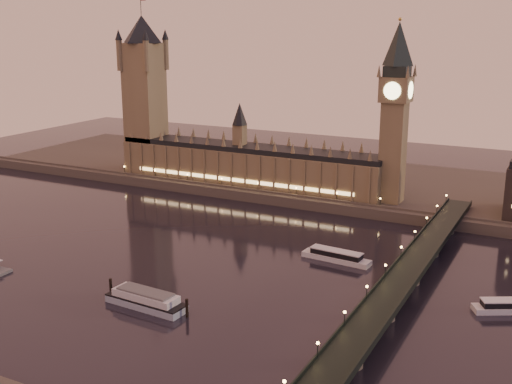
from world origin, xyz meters
TOP-DOWN VIEW (x-y plane):
  - ground at (0.00, 0.00)m, footprint 700.00×700.00m
  - far_embankment at (30.00, 165.00)m, footprint 560.00×130.00m
  - palace_of_westminster at (-40.12, 120.99)m, footprint 180.00×26.62m
  - victoria_tower at (-120.00, 121.00)m, footprint 31.68×31.68m
  - big_ben at (53.99, 120.99)m, footprint 17.68×17.68m
  - westminster_bridge at (91.61, 0.00)m, footprint 13.20×260.00m
  - cruise_boat_a at (54.55, 29.92)m, footprint 33.37×9.98m
  - cruise_boat_c at (131.21, 8.41)m, footprint 24.92×17.60m
  - moored_barge at (6.17, -51.11)m, footprint 39.41×11.76m

SIDE VIEW (x-z plane):
  - ground at x=0.00m, z-range 0.00..0.00m
  - cruise_boat_c at x=131.21m, z-range -0.29..4.65m
  - cruise_boat_a at x=54.55m, z-range -0.31..4.95m
  - far_embankment at x=30.00m, z-range 0.00..6.00m
  - moored_barge at x=6.17m, z-range -0.56..6.67m
  - westminster_bridge at x=91.61m, z-range -2.13..13.17m
  - palace_of_westminster at x=-40.12m, z-range -4.29..47.71m
  - big_ben at x=53.99m, z-range 11.95..115.95m
  - victoria_tower at x=-120.00m, z-range 6.79..124.79m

